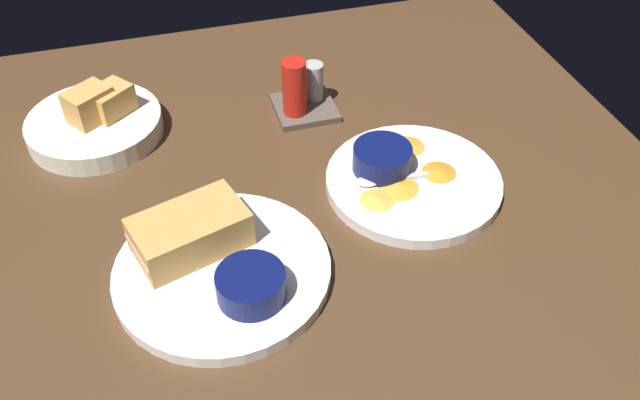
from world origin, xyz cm
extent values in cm
cube|color=#4C331E|center=(0.00, 0.00, -1.50)|extent=(110.00, 110.00, 3.00)
cylinder|color=white|center=(-7.47, -4.15, 0.80)|extent=(25.22, 25.22, 1.60)
cube|color=tan|center=(-10.20, -0.21, 4.00)|extent=(14.64, 11.02, 4.80)
cube|color=#DB938E|center=(-10.20, -0.21, 4.00)|extent=(14.71, 10.51, 0.80)
cylinder|color=#0C144C|center=(-5.00, -9.26, 3.26)|extent=(7.74, 7.74, 3.32)
cylinder|color=black|center=(-5.00, -9.26, 4.52)|extent=(6.35, 6.35, 0.60)
cube|color=silver|center=(-11.83, -1.79, 1.85)|extent=(4.30, 4.60, 0.40)
ellipsoid|color=silver|center=(-8.12, -5.85, 2.00)|extent=(3.78, 3.85, 0.80)
cylinder|color=white|center=(19.74, 4.30, 0.80)|extent=(23.36, 23.36, 1.60)
cylinder|color=#0C144C|center=(16.24, 7.22, 3.33)|extent=(7.84, 7.84, 3.46)
cylinder|color=olive|center=(16.24, 7.22, 4.66)|extent=(6.43, 6.43, 0.60)
cube|color=silver|center=(18.99, 4.37, 1.85)|extent=(5.55, 1.27, 0.40)
ellipsoid|color=silver|center=(13.51, 4.84, 2.00)|extent=(3.38, 2.47, 0.80)
cone|color=gold|center=(21.39, 10.70, 1.90)|extent=(6.50, 6.50, 0.60)
cone|color=orange|center=(23.33, 4.30, 1.90)|extent=(5.82, 5.82, 0.60)
cone|color=gold|center=(17.03, 3.02, 1.90)|extent=(7.43, 7.43, 0.60)
cone|color=gold|center=(13.54, 1.46, 1.90)|extent=(6.27, 6.27, 0.60)
cylinder|color=silver|center=(-20.30, 27.99, 1.50)|extent=(19.28, 19.28, 3.00)
cube|color=tan|center=(-17.40, 28.47, 5.02)|extent=(7.44, 7.17, 4.05)
cube|color=tan|center=(-20.26, 27.66, 5.38)|extent=(7.44, 7.05, 4.77)
cube|color=brown|center=(10.46, 25.20, 0.50)|extent=(9.00, 9.00, 1.00)
cylinder|color=red|center=(8.66, 24.00, 5.25)|extent=(3.60, 3.60, 8.50)
cylinder|color=#B2B2B2|center=(12.26, 26.60, 4.00)|extent=(3.00, 3.00, 6.00)
camera|label=1|loc=(-11.18, -57.26, 59.99)|focal=37.96mm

